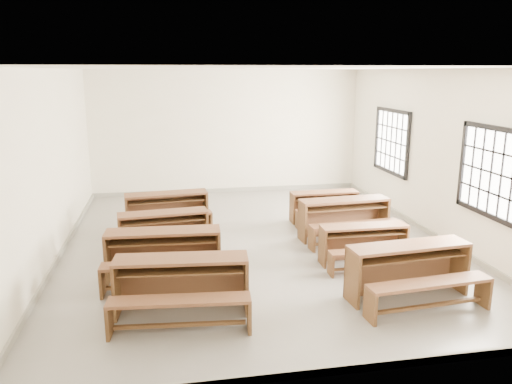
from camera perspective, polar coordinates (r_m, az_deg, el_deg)
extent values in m
plane|color=gray|center=(9.40, 0.00, -5.93)|extent=(8.50, 8.50, 0.00)
cube|color=white|center=(8.86, 0.00, 13.80)|extent=(7.00, 8.50, 0.05)
cube|color=silver|center=(13.13, -3.33, 6.83)|extent=(7.00, 0.05, 3.20)
cube|color=silver|center=(5.01, 8.71, -4.54)|extent=(7.00, 0.05, 3.20)
cube|color=silver|center=(9.05, -22.22, 2.76)|extent=(0.05, 8.50, 3.20)
cube|color=silver|center=(10.20, 19.64, 4.10)|extent=(0.05, 8.50, 3.20)
cube|color=gray|center=(13.41, -3.24, 0.25)|extent=(7.00, 0.04, 0.10)
cube|color=gray|center=(5.68, 8.14, -19.59)|extent=(7.00, 0.04, 0.10)
cube|color=gray|center=(9.44, -21.40, -6.51)|extent=(0.04, 8.50, 0.10)
cube|color=gray|center=(10.55, 19.00, -4.22)|extent=(0.04, 8.50, 0.10)
cube|color=white|center=(8.71, 25.43, 2.06)|extent=(0.02, 1.50, 1.30)
cube|color=black|center=(8.60, 25.79, 6.56)|extent=(0.06, 1.62, 0.08)
cube|color=black|center=(8.84, 24.87, -2.33)|extent=(0.06, 1.62, 0.08)
cube|color=black|center=(9.34, 22.55, 3.04)|extent=(0.06, 0.08, 1.46)
cube|color=white|center=(11.77, 15.30, 5.59)|extent=(0.02, 1.50, 1.30)
cube|color=black|center=(11.69, 15.43, 8.94)|extent=(0.06, 1.62, 0.08)
cube|color=black|center=(11.87, 15.01, 2.29)|extent=(0.06, 1.62, 0.08)
cube|color=black|center=(11.06, 16.95, 4.99)|extent=(0.06, 0.08, 1.46)
cube|color=black|center=(12.47, 13.67, 6.12)|extent=(0.06, 0.08, 1.46)
cube|color=brown|center=(6.64, -8.57, -7.58)|extent=(1.78, 0.60, 0.04)
cube|color=brown|center=(6.97, -8.36, -10.01)|extent=(1.74, 0.21, 0.74)
cube|color=brown|center=(6.90, -15.66, -10.65)|extent=(0.08, 0.44, 0.74)
cube|color=brown|center=(6.79, -1.13, -10.53)|extent=(0.08, 0.44, 0.74)
cube|color=brown|center=(6.67, -8.54, -8.87)|extent=(1.64, 0.48, 0.02)
cube|color=brown|center=(6.28, -8.76, -12.14)|extent=(1.77, 0.47, 0.04)
cube|color=brown|center=(6.49, -16.43, -13.90)|extent=(0.07, 0.31, 0.42)
cube|color=brown|center=(6.38, -0.79, -13.84)|extent=(0.07, 0.31, 0.42)
cube|color=brown|center=(6.42, -8.65, -14.77)|extent=(1.62, 0.20, 0.04)
cube|color=brown|center=(7.78, -10.60, -4.46)|extent=(1.77, 0.54, 0.04)
cube|color=brown|center=(8.09, -10.39, -6.68)|extent=(1.74, 0.15, 0.74)
cube|color=brown|center=(8.01, -16.60, -7.25)|extent=(0.07, 0.44, 0.74)
cube|color=brown|center=(7.90, -4.26, -7.00)|extent=(0.07, 0.44, 0.74)
cube|color=brown|center=(7.81, -10.56, -5.58)|extent=(1.63, 0.42, 0.02)
cube|color=brown|center=(7.39, -10.73, -8.16)|extent=(1.76, 0.41, 0.04)
cube|color=brown|center=(7.58, -17.17, -9.83)|extent=(0.06, 0.31, 0.41)
cube|color=brown|center=(7.46, -4.04, -9.62)|extent=(0.06, 0.31, 0.41)
cube|color=brown|center=(7.51, -10.62, -10.48)|extent=(1.61, 0.15, 0.04)
cube|color=brown|center=(9.05, -10.61, -2.37)|extent=(1.61, 0.55, 0.04)
cube|color=brown|center=(9.32, -10.62, -4.18)|extent=(1.58, 0.19, 0.67)
cube|color=brown|center=(9.12, -15.34, -4.84)|extent=(0.08, 0.40, 0.67)
cube|color=brown|center=(9.24, -5.75, -4.16)|extent=(0.08, 0.40, 0.67)
cube|color=brown|center=(9.07, -10.56, -3.25)|extent=(1.48, 0.44, 0.02)
cube|color=brown|center=(8.67, -10.21, -5.11)|extent=(1.60, 0.43, 0.04)
cube|color=brown|center=(8.71, -15.23, -6.75)|extent=(0.07, 0.28, 0.37)
cube|color=brown|center=(8.84, -5.16, -6.00)|extent=(0.07, 0.28, 0.37)
cube|color=brown|center=(8.77, -10.13, -6.94)|extent=(1.46, 0.19, 0.04)
cube|color=brown|center=(10.31, -10.23, -0.19)|extent=(1.69, 0.57, 0.04)
cube|color=brown|center=(10.58, -10.25, -1.92)|extent=(1.65, 0.20, 0.70)
cube|color=brown|center=(10.36, -14.59, -2.48)|extent=(0.08, 0.42, 0.70)
cube|color=brown|center=(10.50, -5.76, -1.88)|extent=(0.08, 0.42, 0.70)
cube|color=brown|center=(10.32, -10.18, -1.00)|extent=(1.56, 0.46, 0.02)
cube|color=brown|center=(9.90, -9.85, -2.61)|extent=(1.68, 0.45, 0.04)
cube|color=brown|center=(9.92, -14.46, -4.13)|extent=(0.07, 0.29, 0.39)
cube|color=brown|center=(10.07, -5.23, -3.48)|extent=(0.07, 0.29, 0.39)
cube|color=brown|center=(9.99, -9.78, -4.32)|extent=(1.53, 0.20, 0.04)
cube|color=brown|center=(7.35, 17.11, -5.90)|extent=(1.79, 0.59, 0.04)
cube|color=brown|center=(7.64, 16.11, -8.23)|extent=(1.75, 0.20, 0.75)
cube|color=brown|center=(7.09, 10.94, -9.68)|extent=(0.08, 0.44, 0.75)
cube|color=brown|center=(7.96, 22.18, -7.84)|extent=(0.08, 0.44, 0.75)
cube|color=brown|center=(7.38, 17.12, -7.07)|extent=(1.65, 0.47, 0.02)
cube|color=brown|center=(7.05, 19.26, -9.77)|extent=(1.78, 0.46, 0.04)
cube|color=brown|center=(6.73, 12.93, -12.66)|extent=(0.07, 0.31, 0.42)
cube|color=brown|center=(7.64, 24.52, -10.32)|extent=(0.07, 0.31, 0.42)
cube|color=brown|center=(7.19, 19.06, -12.19)|extent=(1.62, 0.20, 0.04)
cube|color=brown|center=(8.51, 12.27, -3.83)|extent=(1.46, 0.37, 0.04)
cube|color=brown|center=(8.76, 11.75, -5.57)|extent=(1.46, 0.04, 0.62)
cube|color=brown|center=(8.38, 7.61, -6.29)|extent=(0.04, 0.37, 0.62)
cube|color=brown|center=(8.90, 16.43, -5.54)|extent=(0.04, 0.37, 0.62)
cube|color=brown|center=(8.53, 12.27, -4.69)|extent=(1.35, 0.28, 0.02)
cube|color=brown|center=(8.21, 13.35, -6.57)|extent=(1.46, 0.26, 0.04)
cube|color=brown|center=(8.03, 8.55, -8.27)|extent=(0.04, 0.26, 0.35)
cube|color=brown|center=(8.58, 17.70, -7.34)|extent=(0.04, 0.26, 0.35)
cube|color=brown|center=(8.31, 13.25, -8.35)|extent=(1.35, 0.05, 0.04)
cube|color=brown|center=(9.68, 10.08, -0.90)|extent=(1.75, 0.54, 0.04)
cube|color=brown|center=(9.95, 9.54, -2.79)|extent=(1.73, 0.15, 0.73)
cube|color=brown|center=(9.48, 5.31, -3.49)|extent=(0.07, 0.43, 0.73)
cube|color=brown|center=(10.14, 14.35, -2.72)|extent=(0.07, 0.43, 0.73)
cube|color=brown|center=(9.70, 10.10, -1.79)|extent=(1.62, 0.42, 0.02)
cube|color=brown|center=(9.30, 11.31, -3.62)|extent=(1.74, 0.41, 0.04)
cube|color=brown|center=(9.06, 6.39, -5.42)|extent=(0.06, 0.30, 0.41)
cube|color=brown|center=(9.75, 15.75, -4.47)|extent=(0.06, 0.30, 0.41)
cube|color=brown|center=(9.40, 11.22, -5.51)|extent=(1.60, 0.15, 0.04)
cube|color=brown|center=(10.75, 7.82, -0.04)|extent=(1.45, 0.37, 0.04)
cube|color=brown|center=(10.98, 7.50, -1.49)|extent=(1.45, 0.04, 0.61)
cube|color=brown|center=(10.63, 4.15, -1.91)|extent=(0.04, 0.36, 0.61)
cube|color=brown|center=(11.07, 11.23, -1.52)|extent=(0.04, 0.36, 0.61)
cube|color=brown|center=(10.76, 7.83, -0.72)|extent=(1.34, 0.28, 0.02)
cube|color=brown|center=(10.41, 8.53, -2.05)|extent=(1.45, 0.26, 0.04)
cube|color=brown|center=(10.26, 4.77, -3.29)|extent=(0.04, 0.25, 0.34)
cube|color=brown|center=(10.71, 12.07, -2.82)|extent=(0.04, 0.25, 0.34)
cube|color=brown|center=(10.49, 8.48, -3.48)|extent=(1.34, 0.05, 0.04)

